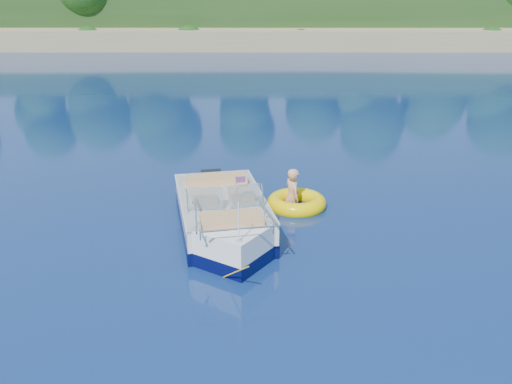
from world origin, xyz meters
TOP-DOWN VIEW (x-y plane):
  - ground at (0.00, 0.00)m, footprint 160.00×160.00m
  - shoreline at (0.00, 63.77)m, footprint 170.00×59.00m
  - motorboat at (-1.98, 2.57)m, footprint 2.46×5.07m
  - tow_tube at (-0.30, 4.16)m, footprint 1.77×1.77m
  - boy at (-0.43, 4.25)m, footprint 0.66×0.89m

SIDE VIEW (x-z plane):
  - ground at x=0.00m, z-range 0.00..0.00m
  - boy at x=-0.43m, z-range -0.80..0.80m
  - tow_tube at x=-0.30m, z-range -0.09..0.29m
  - motorboat at x=-1.98m, z-range -0.52..1.18m
  - shoreline at x=0.00m, z-range -2.02..3.98m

